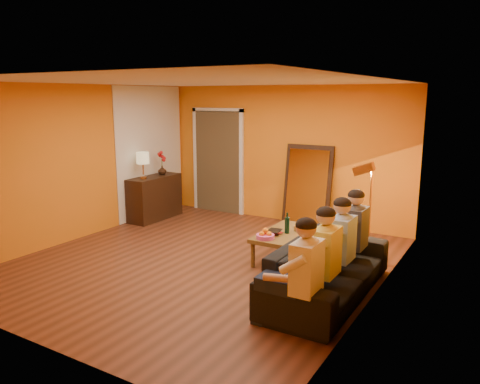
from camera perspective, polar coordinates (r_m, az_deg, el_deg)
The scene contains 27 objects.
room_shell at distance 6.98m, azimuth -3.02°, elevation 2.52°, with size 5.00×5.50×2.60m.
white_accent at distance 9.57m, azimuth -10.86°, elevation 4.83°, with size 0.02×1.90×2.58m, color white.
doorway_recess at distance 9.87m, azimuth -2.32°, elevation 3.77°, with size 1.06×0.30×2.10m, color #3F2D19.
door_jamb_left at distance 10.09m, azimuth -5.41°, elevation 3.90°, with size 0.08×0.06×2.20m, color white.
door_jamb_right at distance 9.47m, azimuth 0.18°, elevation 3.44°, with size 0.08×0.06×2.20m, color white.
door_header at distance 9.68m, azimuth -2.77°, elevation 9.97°, with size 1.22×0.06×0.08m, color white.
mirror_frame at distance 8.79m, azimuth 8.25°, elevation 0.76°, with size 0.92×0.06×1.52m, color black.
mirror_glass at distance 8.76m, azimuth 8.15°, elevation 0.72°, with size 0.78×0.02×1.36m, color white.
sideboard at distance 9.41m, azimuth -10.34°, elevation -0.67°, with size 0.44×1.18×0.85m, color black.
table_lamp at distance 9.07m, azimuth -11.74°, elevation 3.18°, with size 0.24×0.24×0.51m, color beige, non-canonical shape.
sofa at distance 5.88m, azimuth 10.68°, elevation -9.17°, with size 0.90×2.31×0.68m, color black.
coffee_table at distance 7.08m, azimuth 5.51°, elevation -6.48°, with size 0.62×1.22×0.42m, color brown, non-canonical shape.
floor_lamp at distance 7.02m, azimuth 15.53°, elevation -2.68°, with size 0.30×0.24×1.44m, color #B16F34, non-canonical shape.
dog at distance 6.12m, azimuth 8.65°, elevation -8.58°, with size 0.33×0.52×0.61m, color olive, non-canonical shape.
person_far_left at distance 4.87m, azimuth 8.11°, elevation -10.16°, with size 0.70×0.44×1.22m, color white, non-canonical shape.
person_mid_left at distance 5.35m, azimuth 10.42°, elevation -8.20°, with size 0.70×0.44×1.22m, color #E7CE4D, non-canonical shape.
person_mid_right at distance 5.84m, azimuth 12.32°, elevation -6.55°, with size 0.70×0.44×1.22m, color #92ADE1, non-canonical shape.
person_far_right at distance 6.34m, azimuth 13.92°, elevation -5.16°, with size 0.70×0.44×1.22m, color #333338, non-canonical shape.
fruit_bowl at distance 6.65m, azimuth 3.11°, elevation -5.03°, with size 0.26×0.26×0.16m, color #E651A3, non-canonical shape.
wine_bottle at distance 6.91m, azimuth 5.77°, elevation -3.78°, with size 0.07×0.07×0.31m, color black.
tumbler at distance 7.06m, azimuth 6.85°, elevation -4.42°, with size 0.09×0.09×0.08m, color #B27F3F.
laptop at distance 7.25m, azimuth 8.02°, elevation -4.26°, with size 0.31×0.20×0.02m, color black.
book_lower at distance 6.91m, azimuth 3.48°, elevation -4.97°, with size 0.17×0.22×0.02m, color black.
book_mid at distance 6.91m, azimuth 3.59°, elevation -4.81°, with size 0.17×0.24×0.02m, color red.
book_upper at distance 6.89m, azimuth 3.44°, elevation -4.67°, with size 0.19×0.25×0.02m, color black.
vase at distance 9.50m, azimuth -9.47°, elevation 2.63°, with size 0.17×0.17×0.18m, color black.
flowers at distance 9.46m, azimuth -9.52°, elevation 4.25°, with size 0.17×0.17×0.48m, color red, non-canonical shape.
Camera 1 is at (3.83, -5.36, 2.42)m, focal length 35.00 mm.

